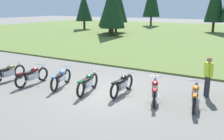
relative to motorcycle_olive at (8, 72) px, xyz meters
name	(u,v)px	position (x,y,z in m)	size (l,w,h in m)	color
ground_plane	(105,93)	(5.19, 0.95, -0.44)	(140.00, 140.00, 0.00)	slate
grass_moorland	(214,35)	(5.19, 27.40, -0.39)	(80.00, 44.00, 0.10)	#5B7033
forest_treeline	(190,1)	(1.18, 29.39, 4.02)	(43.20, 24.63, 8.91)	#47331E
motorcycle_olive	(8,72)	(0.00, 0.00, 0.00)	(0.62, 2.10, 0.88)	black
motorcycle_maroon	(32,75)	(1.50, 0.21, 0.00)	(0.62, 2.10, 0.88)	black
motorcycle_sky_blue	(61,78)	(2.99, 0.60, 0.00)	(0.83, 2.04, 0.88)	black
motorcycle_british_green	(88,83)	(4.52, 0.61, 0.00)	(0.71, 2.08, 0.88)	black
motorcycle_black	(122,84)	(5.90, 1.21, 0.00)	(0.62, 2.10, 0.88)	black
motorcycle_red	(155,90)	(7.42, 1.13, 0.00)	(0.93, 2.00, 0.88)	black
motorcycle_orange	(195,96)	(8.95, 1.34, 0.00)	(0.70, 2.08, 0.88)	black
rider_in_hivis_vest	(208,74)	(9.08, 2.78, 0.51)	(0.40, 0.45, 1.67)	#2D2D38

